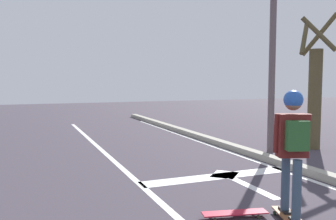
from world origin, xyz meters
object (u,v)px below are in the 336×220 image
object	(u,v)px
roadside_tree	(315,90)
skateboard	(290,218)
spare_skateboard	(235,213)
skater	(293,138)

from	to	relation	value
roadside_tree	skateboard	bearing A→B (deg)	-136.73
spare_skateboard	roadside_tree	world-z (taller)	roadside_tree
skateboard	roadside_tree	distance (m)	5.62
spare_skateboard	skateboard	bearing A→B (deg)	-36.00
skateboard	spare_skateboard	xyz separation A→B (m)	(-0.55, 0.40, -0.00)
skater	roadside_tree	bearing A→B (deg)	43.36
skater	roadside_tree	world-z (taller)	roadside_tree
skateboard	spare_skateboard	distance (m)	0.68
skateboard	skater	bearing A→B (deg)	-109.04
skateboard	spare_skateboard	world-z (taller)	skateboard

